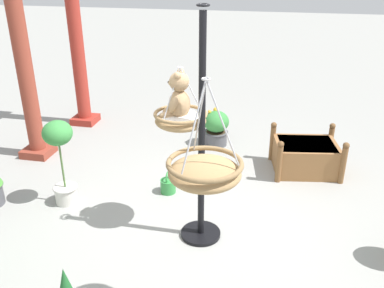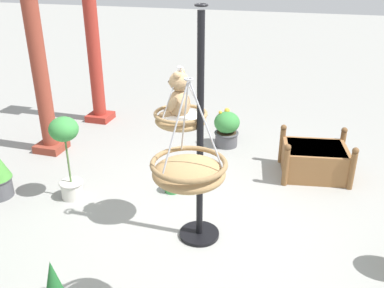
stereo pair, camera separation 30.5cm
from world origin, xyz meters
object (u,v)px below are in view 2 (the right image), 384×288
Objects in this scene: hanging_basket_with_teddy at (181,119)px; greenhouse_pillar_far_back at (93,45)px; wooden_planter_box at (315,160)px; teddy_bear at (178,98)px; hanging_basket_left_high at (189,171)px; potted_plant_fern_front at (67,151)px; potted_plant_conical_shrub at (227,128)px; greenhouse_pillar_right at (39,66)px; watering_can at (173,184)px; display_pole_central at (200,175)px.

greenhouse_pillar_far_back is (2.76, 2.48, 0.10)m from hanging_basket_with_teddy.
wooden_planter_box is (-1.10, -3.91, -1.17)m from greenhouse_pillar_far_back.
teddy_bear is 0.18× the size of greenhouse_pillar_far_back.
potted_plant_fern_front is at bearing 52.76° from hanging_basket_left_high.
teddy_bear is 0.47× the size of potted_plant_fern_front.
potted_plant_conical_shrub is (2.28, -0.07, -1.23)m from teddy_bear.
greenhouse_pillar_right is 2.71× the size of wooden_planter_box.
teddy_bear reaches higher than watering_can.
display_pole_central is at bearing -117.56° from greenhouse_pillar_right.
display_pole_central reaches higher than teddy_bear.
greenhouse_pillar_far_back is at bearing 79.36° from potted_plant_conical_shrub.
greenhouse_pillar_far_back is 2.80× the size of wooden_planter_box.
hanging_basket_left_high is 2.18× the size of watering_can.
greenhouse_pillar_right is 1.43m from greenhouse_pillar_far_back.
potted_plant_fern_front reaches higher than watering_can.
potted_plant_fern_front is (0.17, 1.53, -0.65)m from hanging_basket_with_teddy.
hanging_basket_with_teddy reaches higher than potted_plant_fern_front.
greenhouse_pillar_right is 4.59× the size of potted_plant_conical_shrub.
potted_plant_fern_front is 2.65m from potted_plant_conical_shrub.
teddy_bear is at bearing -96.50° from potted_plant_fern_front.
hanging_basket_left_high is 0.26× the size of greenhouse_pillar_far_back.
potted_plant_fern_front is at bearing -159.81° from greenhouse_pillar_far_back.
watering_can is at bearing -67.04° from potted_plant_fern_front.
wooden_planter_box is (1.65, -1.43, -1.07)m from hanging_basket_with_teddy.
greenhouse_pillar_far_back reaches higher than watering_can.
watering_can is (-1.61, 0.38, -0.20)m from potted_plant_conical_shrub.
potted_plant_conical_shrub is at bearing -100.64° from greenhouse_pillar_far_back.
teddy_bear is 0.18× the size of greenhouse_pillar_right.
hanging_basket_left_high is at bearing -172.94° from potted_plant_conical_shrub.
hanging_basket_left_high is (-1.36, -0.52, -0.05)m from teddy_bear.
potted_plant_conical_shrub is (0.95, -2.64, -1.06)m from greenhouse_pillar_right.
wooden_planter_box reaches higher than watering_can.
display_pole_central reaches higher than potted_plant_conical_shrub.
greenhouse_pillar_far_back reaches higher than greenhouse_pillar_right.
watering_can is at bearing 22.23° from hanging_basket_left_high.
wooden_planter_box is at bearing -63.36° from potted_plant_fern_front.
hanging_basket_left_high is at bearing -168.61° from display_pole_central.
teddy_bear is 2.59m from potted_plant_conical_shrub.
teddy_bear is at bearing 178.32° from potted_plant_conical_shrub.
greenhouse_pillar_far_back is at bearing -4.87° from greenhouse_pillar_right.
display_pole_central is at bearing -118.69° from teddy_bear.
hanging_basket_left_high reaches higher than watering_can.
teddy_bear is 0.84× the size of potted_plant_conical_shrub.
display_pole_central reaches higher than hanging_basket_with_teddy.
hanging_basket_left_high reaches higher than hanging_basket_with_teddy.
hanging_basket_left_high is (-1.36, -0.49, 0.17)m from hanging_basket_with_teddy.
teddy_bear is at bearing 90.00° from hanging_basket_with_teddy.
teddy_bear reaches higher than potted_plant_fern_front.
teddy_bear is at bearing -117.44° from greenhouse_pillar_right.
greenhouse_pillar_far_back is at bearing 41.65° from teddy_bear.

